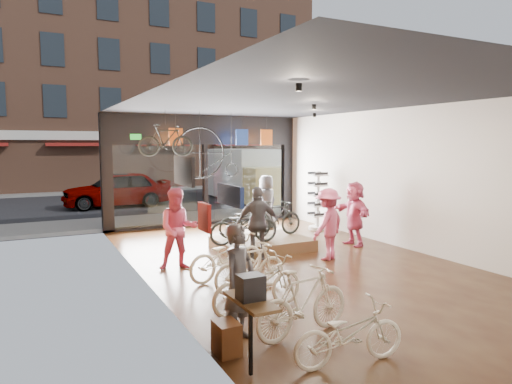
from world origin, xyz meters
TOP-DOWN VIEW (x-y plane):
  - ground_plane at (0.00, 0.00)m, footprint 7.00×12.00m
  - ceiling at (0.00, 0.00)m, footprint 7.00×12.00m
  - wall_left at (-3.52, 0.00)m, footprint 0.04×12.00m
  - wall_right at (3.52, 0.00)m, footprint 0.04×12.00m
  - storefront at (0.00, 6.00)m, footprint 7.00×0.26m
  - exit_sign at (-2.40, 5.88)m, footprint 0.35×0.06m
  - street_road at (0.00, 15.00)m, footprint 30.00×18.00m
  - sidewalk_near at (0.00, 7.20)m, footprint 30.00×2.40m
  - sidewalk_far at (0.00, 19.00)m, footprint 30.00×2.00m
  - opposite_building at (0.00, 21.50)m, footprint 26.00×5.00m
  - street_car at (-1.97, 12.00)m, footprint 4.72×1.90m
  - box_truck at (4.23, 11.00)m, footprint 2.17×6.51m
  - floor_bike_0 at (-2.00, -4.58)m, footprint 1.62×0.73m
  - floor_bike_1 at (-2.04, -3.57)m, footprint 1.76×0.73m
  - floor_bike_2 at (-2.18, -2.37)m, footprint 1.87×0.88m
  - floor_bike_3 at (-1.83, -1.37)m, footprint 1.62×0.63m
  - floor_bike_4 at (-1.92, -0.43)m, footprint 1.93×1.02m
  - display_platform at (-0.02, 1.64)m, footprint 2.40×1.80m
  - display_bike_left at (-0.74, 1.24)m, footprint 1.85×0.73m
  - display_bike_mid at (0.45, 1.70)m, footprint 1.68×0.63m
  - display_bike_right at (-0.27, 2.10)m, footprint 1.73×0.76m
  - customer_0 at (-2.95, -3.29)m, footprint 0.74×0.68m
  - customer_1 at (-2.60, 0.75)m, footprint 1.02×0.86m
  - customer_2 at (-0.60, 0.72)m, footprint 1.14×0.75m
  - customer_3 at (0.92, -0.04)m, footprint 1.30×1.07m
  - customer_4 at (1.55, 4.33)m, footprint 1.02×0.83m
  - customer_5 at (2.51, 0.93)m, footprint 0.65×1.70m
  - sunglasses_rack at (2.95, 3.38)m, footprint 0.65×0.57m
  - wall_merch at (-3.38, -3.50)m, footprint 0.40×2.40m
  - penny_farthing at (-0.46, 4.29)m, footprint 2.00×0.06m
  - hung_bike at (-1.88, 4.20)m, footprint 1.64×0.81m
  - jersey_left at (-1.27, 5.20)m, footprint 0.45×0.03m
  - jersey_mid at (1.06, 5.20)m, footprint 0.45×0.03m
  - jersey_right at (2.01, 5.20)m, footprint 0.45×0.03m

SIDE VIEW (x-z plane):
  - ground_plane at x=0.00m, z-range -0.04..0.00m
  - street_road at x=0.00m, z-range -0.02..0.00m
  - sidewalk_near at x=0.00m, z-range 0.00..0.12m
  - sidewalk_far at x=0.00m, z-range 0.00..0.12m
  - display_platform at x=-0.02m, z-range 0.00..0.30m
  - floor_bike_0 at x=-2.00m, z-range 0.00..0.82m
  - floor_bike_2 at x=-2.18m, z-range 0.00..0.94m
  - floor_bike_3 at x=-1.83m, z-range 0.00..0.95m
  - floor_bike_4 at x=-1.92m, z-range 0.00..0.96m
  - floor_bike_1 at x=-2.04m, z-range 0.00..1.03m
  - display_bike_right at x=-0.27m, z-range 0.30..1.18m
  - display_bike_left at x=-0.74m, z-range 0.30..1.25m
  - display_bike_mid at x=0.45m, z-range 0.30..1.29m
  - street_car at x=-1.97m, z-range 0.00..1.61m
  - customer_0 at x=-2.95m, z-range 0.00..1.70m
  - customer_3 at x=0.92m, z-range 0.00..1.75m
  - customer_4 at x=1.55m, z-range 0.00..1.79m
  - customer_5 at x=2.51m, z-range 0.00..1.79m
  - customer_2 at x=-0.60m, z-range 0.00..1.79m
  - customer_1 at x=-2.60m, z-range 0.00..1.84m
  - sunglasses_rack at x=2.95m, z-range 0.00..1.93m
  - box_truck at x=4.23m, z-range 0.00..2.56m
  - wall_merch at x=-3.38m, z-range 0.00..2.60m
  - wall_left at x=-3.52m, z-range 0.00..3.80m
  - wall_right at x=3.52m, z-range 0.00..3.80m
  - storefront at x=0.00m, z-range 0.00..3.80m
  - penny_farthing at x=-0.46m, z-range 1.70..3.30m
  - hung_bike at x=-1.88m, z-range 2.45..3.40m
  - exit_sign at x=-2.40m, z-range 2.96..3.14m
  - jersey_left at x=-1.27m, z-range 2.77..3.32m
  - jersey_mid at x=1.06m, z-range 2.77..3.32m
  - jersey_right at x=2.01m, z-range 2.77..3.32m
  - ceiling at x=0.00m, z-range 3.80..3.84m
  - opposite_building at x=0.00m, z-range 0.00..14.00m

